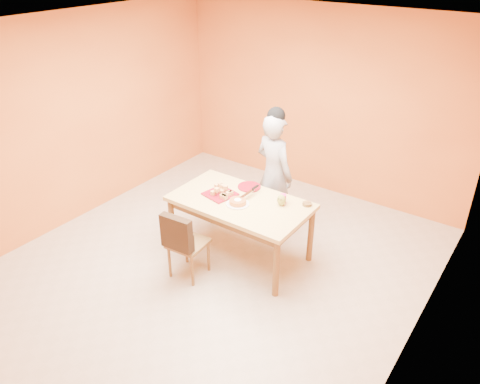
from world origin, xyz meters
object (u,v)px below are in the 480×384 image
Objects in this scene: red_dinner_plate at (249,187)px; dining_chair at (187,242)px; pastry_platter at (220,194)px; person at (274,174)px; magenta_glass at (283,199)px; egg_ornament at (281,200)px; dining_table at (240,208)px; sponge_cake at (238,202)px; checker_tin at (307,204)px.

dining_chair is at bearing -99.41° from red_dinner_plate.
person is at bearing 70.68° from pastry_platter.
pastry_platter is 0.40m from red_dinner_plate.
magenta_glass is (0.69, 0.91, 0.37)m from dining_chair.
person reaches higher than egg_ornament.
pastry_platter is at bearing 86.37° from dining_chair.
egg_ornament reaches higher than dining_table.
person is 12.01× the size of egg_ornament.
red_dinner_plate is 0.44m from sponge_cake.
dining_chair is at bearing 94.34° from person.
pastry_platter is 3.16× the size of magenta_glass.
dining_table is 15.20× the size of checker_tin.
dining_chair reaches higher than sponge_cake.
red_dinner_plate is (-0.10, 0.33, 0.10)m from dining_table.
pastry_platter is (-0.01, 0.64, 0.32)m from dining_chair.
person is at bearing 90.35° from dining_table.
magenta_glass is (0.70, 0.27, 0.04)m from pastry_platter.
magenta_glass is (0.43, -0.50, 0.01)m from person.
dining_chair is 4.42× the size of sponge_cake.
checker_tin is at bearing 27.24° from dining_table.
checker_tin is (0.96, 0.37, 0.01)m from pastry_platter.
dining_chair is at bearing -117.81° from egg_ornament.
dining_table is 0.77m from checker_tin.
red_dinner_plate is at bearing 106.75° from sponge_cake.
checker_tin reaches higher than pastry_platter.
red_dinner_plate is (-0.10, -0.42, -0.03)m from person.
person is at bearing 92.08° from sponge_cake.
pastry_platter reaches higher than red_dinner_plate.
red_dinner_plate is 1.44× the size of sponge_cake.
person is 4.90× the size of pastry_platter.
red_dinner_plate is at bearing -178.63° from checker_tin.
pastry_platter is 0.75m from egg_ornament.
checker_tin is (0.26, 0.10, -0.04)m from magenta_glass.
checker_tin is at bearing 1.37° from red_dinner_plate.
pastry_platter is at bearing 168.23° from sponge_cake.
person reaches higher than red_dinner_plate.
pastry_platter is at bearing -116.31° from red_dinner_plate.
sponge_cake is 0.52m from magenta_glass.
magenta_glass reaches higher than dining_chair.
magenta_glass is 0.98× the size of checker_tin.
dining_chair is 8.32× the size of magenta_glass.
checker_tin is at bearing 21.98° from magenta_glass.
person is at bearing 130.57° from magenta_glass.
sponge_cake is at bearing -134.97° from egg_ornament.
egg_ornament is (0.70, 0.84, 0.38)m from dining_chair.
dining_table is 0.50m from egg_ornament.
magenta_glass is at bearing 21.10° from pastry_platter.
egg_ornament is 1.27× the size of checker_tin.
dining_chair reaches higher than checker_tin.
person reaches higher than dining_table.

